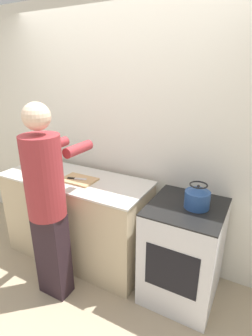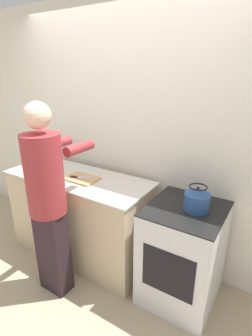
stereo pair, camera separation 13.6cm
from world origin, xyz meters
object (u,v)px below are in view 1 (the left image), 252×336
object	(u,v)px
canister_jar	(43,163)
kettle	(197,198)
person	(47,199)
knife	(76,179)
oven	(183,252)
bowl_prep	(39,174)
cutting_board	(79,180)

from	to	relation	value
canister_jar	kettle	bearing A→B (deg)	0.55
person	kettle	xyz separation A→B (m)	(1.08, 0.54, 0.04)
knife	oven	bearing A→B (deg)	-13.61
kettle	bowl_prep	world-z (taller)	kettle
oven	cutting_board	distance (m)	1.17
oven	person	bearing A→B (deg)	-152.80
knife	cutting_board	bearing A→B (deg)	10.89
kettle	bowl_prep	xyz separation A→B (m)	(-1.52, -0.20, -0.02)
canister_jar	bowl_prep	bearing A→B (deg)	-55.10
cutting_board	canister_jar	world-z (taller)	canister_jar
person	canister_jar	world-z (taller)	person
knife	kettle	xyz separation A→B (m)	(1.15, 0.08, 0.04)
cutting_board	kettle	xyz separation A→B (m)	(1.13, 0.07, 0.05)
oven	cutting_board	size ratio (longest dim) A/B	2.68
bowl_prep	person	bearing A→B (deg)	-37.77
cutting_board	kettle	size ratio (longest dim) A/B	1.65
person	oven	bearing A→B (deg)	27.20
oven	person	xyz separation A→B (m)	(-1.01, -0.52, 0.50)
knife	kettle	size ratio (longest dim) A/B	0.95
cutting_board	bowl_prep	world-z (taller)	bowl_prep
oven	bowl_prep	size ratio (longest dim) A/B	7.20
kettle	canister_jar	xyz separation A→B (m)	(-1.65, -0.02, 0.02)
oven	bowl_prep	xyz separation A→B (m)	(-1.45, -0.18, 0.51)
oven	canister_jar	world-z (taller)	canister_jar
cutting_board	canister_jar	distance (m)	0.52
person	canister_jar	xyz separation A→B (m)	(-0.57, 0.52, 0.05)
person	canister_jar	distance (m)	0.77
kettle	oven	bearing A→B (deg)	-166.02
kettle	person	bearing A→B (deg)	-153.58
knife	bowl_prep	xyz separation A→B (m)	(-0.37, -0.12, 0.02)
person	cutting_board	bearing A→B (deg)	95.95
cutting_board	oven	bearing A→B (deg)	2.82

